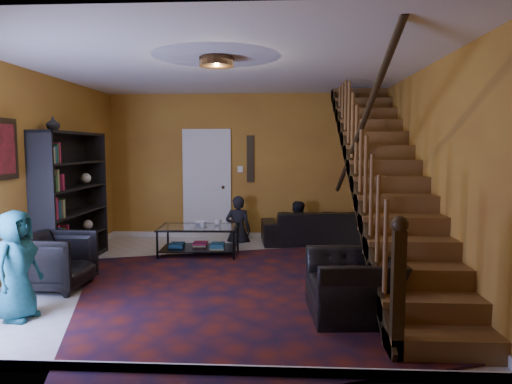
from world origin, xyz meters
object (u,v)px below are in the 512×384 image
at_px(armchair_left, 56,261).
at_px(coffee_table, 199,239).
at_px(armchair_right, 353,286).
at_px(bookshelf, 73,201).
at_px(sofa, 319,227).

height_order(armchair_left, coffee_table, armchair_left).
bearing_deg(armchair_right, coffee_table, -145.20).
xyz_separation_m(bookshelf, coffee_table, (1.81, 0.62, -0.68)).
height_order(armchair_left, armchair_right, armchair_left).
xyz_separation_m(armchair_right, coffee_table, (-2.09, 2.61, -0.05)).
distance_m(bookshelf, sofa, 4.26).
bearing_deg(coffee_table, armchair_left, -127.83).
xyz_separation_m(bookshelf, armchair_right, (3.90, -2.00, -0.64)).
distance_m(armchair_left, armchair_right, 3.63).
height_order(armchair_right, coffee_table, armchair_right).
relative_size(armchair_left, armchair_right, 0.78).
bearing_deg(bookshelf, coffee_table, 18.77).
bearing_deg(sofa, armchair_left, 34.03).
relative_size(sofa, coffee_table, 1.61).
height_order(bookshelf, armchair_left, bookshelf).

